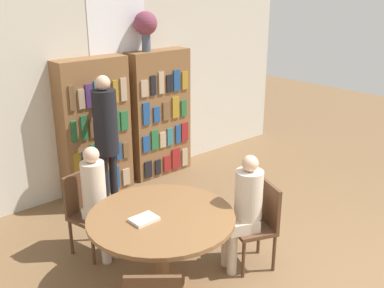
% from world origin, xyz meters
% --- Properties ---
extents(wall_back, '(6.40, 0.07, 3.00)m').
position_xyz_m(wall_back, '(0.00, 3.88, 1.51)').
color(wall_back, beige).
rests_on(wall_back, ground_plane).
extents(bookshelf_left, '(0.97, 0.34, 1.89)m').
position_xyz_m(bookshelf_left, '(-0.55, 3.68, 0.94)').
color(bookshelf_left, brown).
rests_on(bookshelf_left, ground_plane).
extents(bookshelf_right, '(0.97, 0.34, 1.89)m').
position_xyz_m(bookshelf_right, '(0.55, 3.68, 0.94)').
color(bookshelf_right, brown).
rests_on(bookshelf_right, ground_plane).
extents(flower_vase, '(0.33, 0.33, 0.55)m').
position_xyz_m(flower_vase, '(0.35, 3.69, 2.24)').
color(flower_vase, '#475166').
rests_on(flower_vase, bookshelf_right).
extents(reading_table, '(1.39, 1.39, 0.74)m').
position_xyz_m(reading_table, '(-1.13, 1.46, 0.64)').
color(reading_table, brown).
rests_on(reading_table, ground_plane).
extents(chair_left_side, '(0.48, 0.48, 0.90)m').
position_xyz_m(chair_left_side, '(-1.38, 2.47, 0.50)').
color(chair_left_side, brown).
rests_on(chair_left_side, ground_plane).
extents(chair_far_side, '(0.52, 0.52, 0.90)m').
position_xyz_m(chair_far_side, '(-0.18, 1.07, 0.50)').
color(chair_far_side, brown).
rests_on(chair_far_side, ground_plane).
extents(seated_reader_left, '(0.32, 0.39, 1.23)m').
position_xyz_m(seated_reader_left, '(-1.33, 2.29, 0.69)').
color(seated_reader_left, beige).
rests_on(seated_reader_left, ground_plane).
extents(seated_reader_right, '(0.41, 0.38, 1.23)m').
position_xyz_m(seated_reader_right, '(-0.35, 1.14, 0.70)').
color(seated_reader_right, beige).
rests_on(seated_reader_right, ground_plane).
extents(librarian_standing, '(0.30, 0.57, 1.75)m').
position_xyz_m(librarian_standing, '(-0.67, 3.18, 1.07)').
color(librarian_standing, black).
rests_on(librarian_standing, ground_plane).
extents(open_book_on_table, '(0.24, 0.18, 0.03)m').
position_xyz_m(open_book_on_table, '(-1.31, 1.49, 0.76)').
color(open_book_on_table, silver).
rests_on(open_book_on_table, reading_table).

